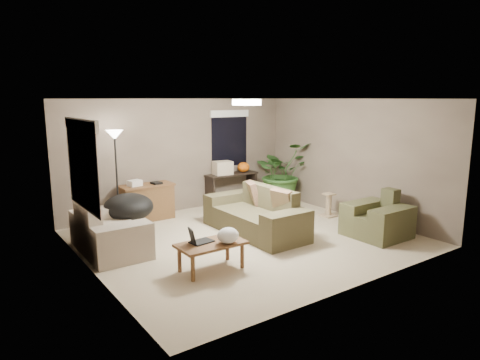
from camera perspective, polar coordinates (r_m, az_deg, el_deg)
room_shell at (r=7.55m, az=0.87°, el=1.26°), size 5.50×5.50×5.50m
main_sofa at (r=8.12m, az=2.19°, el=-4.98°), size 0.95×2.20×0.85m
throw_pillows at (r=8.18m, az=3.63°, el=-2.30°), size 0.39×1.39×0.47m
loveseat at (r=7.45m, az=-17.21°, el=-6.92°), size 0.90×1.60×0.85m
armchair at (r=8.29m, az=17.85°, el=-5.16°), size 0.95×1.00×0.85m
coffee_table at (r=6.38m, az=-3.88°, el=-8.87°), size 1.00×0.55×0.42m
laptop at (r=6.34m, az=-5.68°, el=-7.86°), size 0.40×0.27×0.24m
plastic_bag at (r=6.31m, az=-1.62°, el=-7.39°), size 0.39×0.36×0.23m
desk at (r=9.13m, az=-12.27°, el=-2.89°), size 1.10×0.50×0.75m
desk_papers at (r=8.98m, az=-13.27°, el=-0.40°), size 0.70×0.30×0.12m
console_table at (r=10.22m, az=-1.13°, el=-0.84°), size 1.30×0.40×0.75m
pumpkin at (r=10.34m, az=0.47°, el=1.73°), size 0.34×0.34×0.24m
cardboard_box at (r=10.00m, az=-2.33°, el=1.62°), size 0.45×0.36×0.31m
papasan_chair at (r=8.12m, az=-14.61°, el=-4.08°), size 1.04×1.04×0.80m
floor_lamp at (r=8.58m, az=-16.31°, el=4.32°), size 0.32×0.32×1.91m
ceiling_fixture at (r=7.45m, az=0.90°, el=10.32°), size 0.50×0.50×0.10m
houseplant at (r=10.41m, az=5.51°, el=0.12°), size 1.34×1.48×1.16m
cat_scratching_post at (r=9.42m, az=11.72°, el=-3.46°), size 0.32×0.32×0.50m
window_left at (r=6.57m, az=-20.41°, el=3.84°), size 0.05×1.56×1.33m
window_back at (r=10.25m, az=-1.40°, el=6.82°), size 1.06×0.05×1.33m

